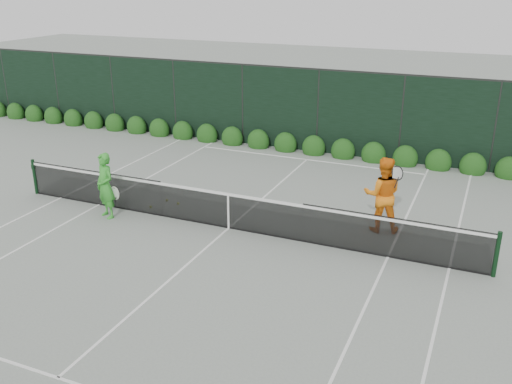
% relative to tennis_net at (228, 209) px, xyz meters
% --- Properties ---
extents(ground, '(80.00, 80.00, 0.00)m').
position_rel_tennis_net_xyz_m(ground, '(0.02, 0.00, -0.53)').
color(ground, gray).
rests_on(ground, ground).
extents(tennis_net, '(12.90, 0.10, 1.07)m').
position_rel_tennis_net_xyz_m(tennis_net, '(0.00, 0.00, 0.00)').
color(tennis_net, '#103218').
rests_on(tennis_net, ground).
extents(player_woman, '(0.77, 0.65, 1.79)m').
position_rel_tennis_net_xyz_m(player_woman, '(-3.32, -0.60, 0.36)').
color(player_woman, green).
rests_on(player_woman, ground).
extents(player_man, '(1.11, 0.97, 1.96)m').
position_rel_tennis_net_xyz_m(player_man, '(3.64, 1.44, 0.45)').
color(player_man, orange).
rests_on(player_man, ground).
extents(court_lines, '(11.03, 23.83, 0.01)m').
position_rel_tennis_net_xyz_m(court_lines, '(0.02, 0.00, -0.53)').
color(court_lines, white).
rests_on(court_lines, ground).
extents(windscreen_fence, '(32.00, 21.07, 3.06)m').
position_rel_tennis_net_xyz_m(windscreen_fence, '(0.02, -2.71, 0.98)').
color(windscreen_fence, black).
rests_on(windscreen_fence, ground).
extents(hedge_row, '(31.66, 0.65, 0.94)m').
position_rel_tennis_net_xyz_m(hedge_row, '(0.02, 7.15, -0.30)').
color(hedge_row, '#11390F').
rests_on(hedge_row, ground).
extents(tennis_balls, '(0.65, 0.68, 0.07)m').
position_rel_tennis_net_xyz_m(tennis_balls, '(-2.36, 0.76, -0.50)').
color(tennis_balls, yellow).
rests_on(tennis_balls, ground).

